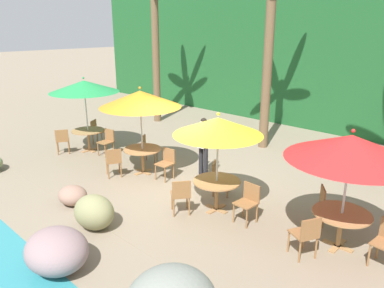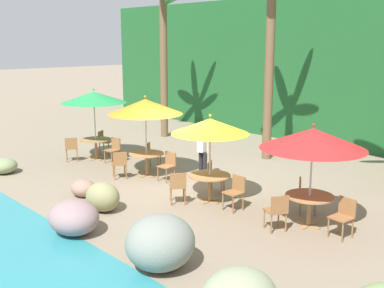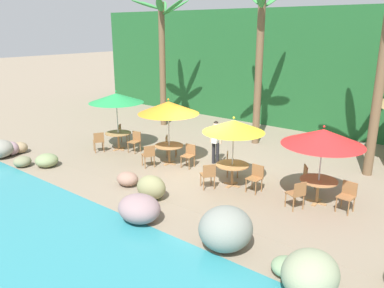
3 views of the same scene
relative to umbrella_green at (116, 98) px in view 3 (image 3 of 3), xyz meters
The scene contains 27 objects.
ground_plane 5.19m from the umbrella_green, ahead, with size 120.00×120.00×0.00m, color gray.
terrace_deck 5.18m from the umbrella_green, ahead, with size 18.00×5.20×0.01m.
foliage_backdrop 10.17m from the umbrella_green, 62.53° to the left, with size 28.00×2.40×6.00m.
rock_seawall 6.85m from the umbrella_green, 32.18° to the right, with size 15.73×2.54×1.04m.
umbrella_green is the anchor object (origin of this frame).
dining_table_green 1.62m from the umbrella_green, behind, with size 1.10×1.10×0.74m.
chair_green_seaward 1.92m from the umbrella_green, 13.45° to the left, with size 0.47×0.48×0.87m.
chair_green_inland 1.92m from the umbrella_green, 128.56° to the left, with size 0.59×0.58×0.87m.
chair_green_left 1.92m from the umbrella_green, 113.44° to the right, with size 0.58×0.58×0.87m.
umbrella_orange 2.92m from the umbrella_green, ahead, with size 2.30×2.30×2.55m.
dining_table_orange 3.34m from the umbrella_green, ahead, with size 1.10×1.10×0.74m.
chair_orange_seaward 4.14m from the umbrella_green, ahead, with size 0.46×0.47×0.87m.
chair_orange_inland 2.99m from the umbrella_green, 15.19° to the left, with size 0.59×0.59×0.87m.
chair_orange_left 3.23m from the umbrella_green, 16.94° to the right, with size 0.57×0.57×0.87m.
umbrella_yellow 6.00m from the umbrella_green, ahead, with size 2.01×2.01×2.35m.
dining_table_yellow 6.21m from the umbrella_green, ahead, with size 1.10×1.10×0.74m.
chair_yellow_seaward 7.06m from the umbrella_green, ahead, with size 0.44×0.44×0.87m.
chair_yellow_inland 5.75m from the umbrella_green, ahead, with size 0.58×0.58×0.87m.
chair_yellow_left 5.91m from the umbrella_green, 10.58° to the right, with size 0.59×0.59×0.87m.
umbrella_red 8.72m from the umbrella_green, ahead, with size 2.36×2.36×2.40m.
dining_table_red 8.87m from the umbrella_green, ahead, with size 1.10×1.10×0.74m.
chair_red_seaward 9.73m from the umbrella_green, ahead, with size 0.46×0.47×0.87m.
chair_red_inland 8.38m from the umbrella_green, ahead, with size 0.59×0.59×0.87m.
chair_red_left 8.62m from the umbrella_green, ahead, with size 0.57×0.57×0.87m.
palm_tree_nearest 5.14m from the umbrella_green, 108.57° to the left, with size 2.98×2.63×6.42m.
palm_tree_second 6.45m from the umbrella_green, 47.76° to the left, with size 2.86×2.89×6.68m.
waiter_in_white 4.64m from the umbrella_green, 14.10° to the left, with size 0.52×0.37×1.70m.
Camera 3 is at (7.75, -10.47, 5.06)m, focal length 36.22 mm.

